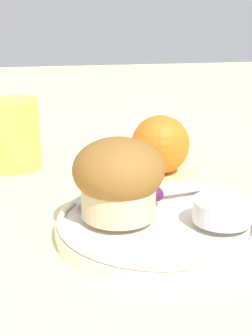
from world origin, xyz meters
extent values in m
plane|color=beige|center=(0.00, 0.00, 0.00)|extent=(3.00, 3.00, 0.00)
cylinder|color=silver|center=(0.01, 0.00, 0.01)|extent=(0.19, 0.19, 0.01)
torus|color=silver|center=(0.01, 0.00, 0.02)|extent=(0.19, 0.19, 0.01)
cylinder|color=beige|center=(-0.03, 0.01, 0.04)|extent=(0.07, 0.07, 0.04)
ellipsoid|color=brown|center=(-0.03, 0.01, 0.07)|extent=(0.09, 0.09, 0.06)
cylinder|color=silver|center=(0.06, -0.02, 0.03)|extent=(0.06, 0.06, 0.02)
cylinder|color=white|center=(0.06, -0.02, 0.04)|extent=(0.05, 0.05, 0.00)
sphere|color=#4C194C|center=(0.00, 0.03, 0.03)|extent=(0.02, 0.02, 0.02)
sphere|color=#4C194C|center=(0.02, 0.03, 0.03)|extent=(0.02, 0.02, 0.02)
cube|color=#B7B7BC|center=(0.01, 0.05, 0.02)|extent=(0.15, 0.04, 0.00)
sphere|color=orange|center=(0.06, 0.18, 0.04)|extent=(0.08, 0.08, 0.08)
cylinder|color=#EAD14C|center=(-0.13, 0.24, 0.05)|extent=(0.07, 0.07, 0.09)
camera|label=1|loc=(-0.10, -0.39, 0.20)|focal=50.00mm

